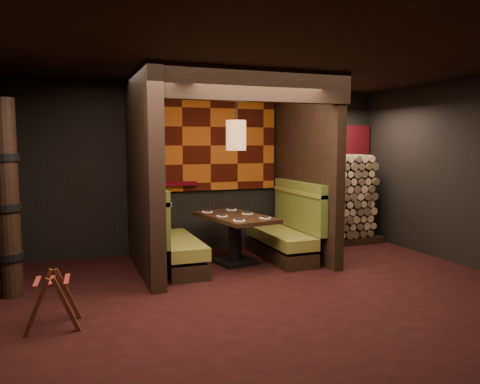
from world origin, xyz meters
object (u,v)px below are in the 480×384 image
booth_bench_right (286,234)px  luggage_rack (53,299)px  booth_bench_left (171,242)px  totem_column (8,200)px  pendant_lamp (236,135)px  dining_table (235,230)px  firewood_stack (335,199)px

booth_bench_right → luggage_rack: booth_bench_right is taller
booth_bench_left → totem_column: size_ratio=0.67×
pendant_lamp → luggage_rack: pendant_lamp is taller
booth_bench_left → dining_table: bearing=-2.0°
dining_table → totem_column: bearing=-170.5°
booth_bench_left → booth_bench_right: bearing=0.0°
booth_bench_left → booth_bench_right: 1.89m
dining_table → booth_bench_left: bearing=178.0°
pendant_lamp → luggage_rack: (-2.59, -1.68, -1.68)m
booth_bench_left → pendant_lamp: pendant_lamp is taller
firewood_stack → booth_bench_left: bearing=-167.8°
booth_bench_right → booth_bench_left: bearing=180.0°
booth_bench_right → firewood_stack: firewood_stack is taller
dining_table → pendant_lamp: 1.46m
pendant_lamp → luggage_rack: 3.52m
booth_bench_right → pendant_lamp: size_ratio=1.46×
booth_bench_left → dining_table: 1.01m
luggage_rack → firewood_stack: bearing=26.9°
booth_bench_left → luggage_rack: bearing=-132.2°
totem_column → firewood_stack: (5.33, 1.25, -0.37)m
firewood_stack → totem_column: bearing=-166.8°
dining_table → totem_column: (-3.09, -0.51, 0.66)m
dining_table → pendant_lamp: pendant_lamp is taller
booth_bench_left → dining_table: size_ratio=1.03×
pendant_lamp → totem_column: pendant_lamp is taller
booth_bench_left → firewood_stack: size_ratio=0.92×
booth_bench_left → totem_column: bearing=-165.2°
dining_table → pendant_lamp: (0.00, -0.05, 1.46)m
pendant_lamp → booth_bench_left: bearing=175.1°
luggage_rack → totem_column: (-0.49, 1.21, 0.89)m
pendant_lamp → firewood_stack: size_ratio=0.63×
booth_bench_left → pendant_lamp: bearing=-4.9°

